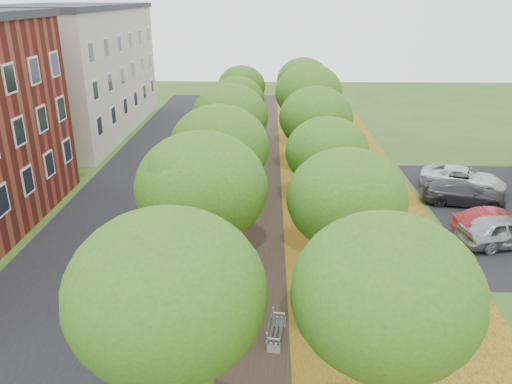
# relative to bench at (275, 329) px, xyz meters

# --- Properties ---
(street_asphalt) EXTENTS (8.00, 70.00, 0.01)m
(street_asphalt) POSITION_rel_bench_xyz_m (-7.79, 10.15, -0.39)
(street_asphalt) COLOR black
(street_asphalt) RESTS_ON ground
(footpath) EXTENTS (3.20, 70.00, 0.01)m
(footpath) POSITION_rel_bench_xyz_m (-0.29, 10.15, -0.39)
(footpath) COLOR black
(footpath) RESTS_ON ground
(leaf_verge) EXTENTS (7.50, 70.00, 0.01)m
(leaf_verge) POSITION_rel_bench_xyz_m (4.71, 10.15, -0.39)
(leaf_verge) COLOR olive
(leaf_verge) RESTS_ON ground
(tree_row_west) EXTENTS (4.12, 34.12, 6.48)m
(tree_row_west) POSITION_rel_bench_xyz_m (-2.49, 10.15, 4.31)
(tree_row_west) COLOR black
(tree_row_west) RESTS_ON ground
(tree_row_east) EXTENTS (4.12, 34.12, 6.48)m
(tree_row_east) POSITION_rel_bench_xyz_m (2.31, 10.15, 4.31)
(tree_row_east) COLOR black
(tree_row_east) RESTS_ON ground
(building_cream) EXTENTS (10.30, 20.30, 10.40)m
(building_cream) POSITION_rel_bench_xyz_m (-17.29, 28.15, 4.82)
(building_cream) COLOR beige
(building_cream) RESTS_ON ground
(bench) EXTENTS (0.69, 1.64, 0.75)m
(bench) POSITION_rel_bench_xyz_m (0.00, 0.00, 0.00)
(bench) COLOR #252F29
(bench) RESTS_ON ground
(car_silver) EXTENTS (4.73, 2.64, 1.52)m
(car_silver) POSITION_rel_bench_xyz_m (10.91, 7.28, 0.37)
(car_silver) COLOR #A6A6AA
(car_silver) RESTS_ON ground
(car_red) EXTENTS (4.25, 1.55, 1.39)m
(car_red) POSITION_rel_bench_xyz_m (10.94, 8.02, 0.30)
(car_red) COLOR maroon
(car_red) RESTS_ON ground
(car_grey) EXTENTS (4.83, 2.70, 1.32)m
(car_grey) POSITION_rel_bench_xyz_m (10.71, 12.33, 0.27)
(car_grey) COLOR #343439
(car_grey) RESTS_ON ground
(car_white) EXTENTS (5.39, 3.90, 1.36)m
(car_white) POSITION_rel_bench_xyz_m (11.53, 14.65, 0.29)
(car_white) COLOR silver
(car_white) RESTS_ON ground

